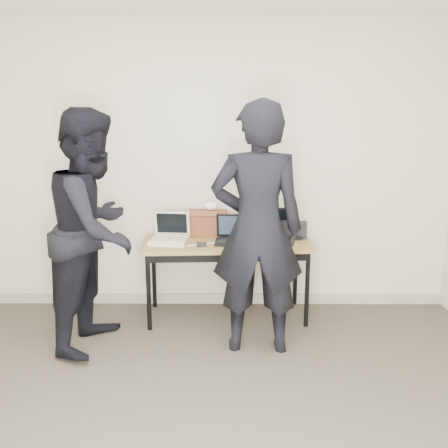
{
  "coord_description": "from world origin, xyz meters",
  "views": [
    {
      "loc": [
        0.12,
        -2.44,
        1.85
      ],
      "look_at": [
        0.1,
        1.6,
        0.95
      ],
      "focal_mm": 40.0,
      "sensor_mm": 36.0,
      "label": 1
    }
  ],
  "objects_px": {
    "laptop_right": "(278,230)",
    "laptop_beige": "(170,237)",
    "desk": "(227,248)",
    "laptop_center": "(233,236)",
    "leather_satchel": "(208,222)",
    "person_typist": "(257,229)",
    "equipment_box": "(294,230)",
    "person_observer": "(95,230)"
  },
  "relations": [
    {
      "from": "laptop_right",
      "to": "laptop_beige",
      "type": "bearing_deg",
      "value": -178.61
    },
    {
      "from": "desk",
      "to": "laptop_center",
      "type": "distance_m",
      "value": 0.13
    },
    {
      "from": "desk",
      "to": "leather_satchel",
      "type": "bearing_deg",
      "value": 125.28
    },
    {
      "from": "person_typist",
      "to": "laptop_center",
      "type": "bearing_deg",
      "value": -73.03
    },
    {
      "from": "laptop_right",
      "to": "equipment_box",
      "type": "relative_size",
      "value": 1.77
    },
    {
      "from": "leather_satchel",
      "to": "equipment_box",
      "type": "xyz_separation_m",
      "value": [
        0.81,
        -0.04,
        -0.06
      ]
    },
    {
      "from": "laptop_right",
      "to": "person_typist",
      "type": "relative_size",
      "value": 0.21
    },
    {
      "from": "laptop_beige",
      "to": "laptop_center",
      "type": "xyz_separation_m",
      "value": [
        0.57,
        0.01,
        0.0
      ]
    },
    {
      "from": "laptop_center",
      "to": "laptop_right",
      "type": "height_order",
      "value": "laptop_right"
    },
    {
      "from": "desk",
      "to": "laptop_center",
      "type": "bearing_deg",
      "value": -20.3
    },
    {
      "from": "person_typist",
      "to": "person_observer",
      "type": "distance_m",
      "value": 1.28
    },
    {
      "from": "laptop_beige",
      "to": "laptop_center",
      "type": "bearing_deg",
      "value": 5.83
    },
    {
      "from": "equipment_box",
      "to": "person_typist",
      "type": "bearing_deg",
      "value": -115.95
    },
    {
      "from": "equipment_box",
      "to": "desk",
      "type": "bearing_deg",
      "value": -163.04
    },
    {
      "from": "desk",
      "to": "person_observer",
      "type": "height_order",
      "value": "person_observer"
    },
    {
      "from": "laptop_right",
      "to": "person_observer",
      "type": "relative_size",
      "value": 0.22
    },
    {
      "from": "laptop_beige",
      "to": "equipment_box",
      "type": "relative_size",
      "value": 1.51
    },
    {
      "from": "laptop_beige",
      "to": "equipment_box",
      "type": "xyz_separation_m",
      "value": [
        1.14,
        0.21,
        0.01
      ]
    },
    {
      "from": "laptop_right",
      "to": "person_typist",
      "type": "height_order",
      "value": "person_typist"
    },
    {
      "from": "desk",
      "to": "person_typist",
      "type": "relative_size",
      "value": 0.78
    },
    {
      "from": "laptop_center",
      "to": "equipment_box",
      "type": "distance_m",
      "value": 0.61
    },
    {
      "from": "laptop_center",
      "to": "equipment_box",
      "type": "height_order",
      "value": "laptop_center"
    },
    {
      "from": "desk",
      "to": "laptop_center",
      "type": "xyz_separation_m",
      "value": [
        0.06,
        -0.02,
        0.11
      ]
    },
    {
      "from": "person_typist",
      "to": "person_observer",
      "type": "xyz_separation_m",
      "value": [
        -1.28,
        0.1,
        -0.03
      ]
    },
    {
      "from": "laptop_center",
      "to": "person_observer",
      "type": "distance_m",
      "value": 1.22
    },
    {
      "from": "leather_satchel",
      "to": "equipment_box",
      "type": "height_order",
      "value": "leather_satchel"
    },
    {
      "from": "laptop_beige",
      "to": "person_observer",
      "type": "xyz_separation_m",
      "value": [
        -0.53,
        -0.5,
        0.18
      ]
    },
    {
      "from": "leather_satchel",
      "to": "equipment_box",
      "type": "bearing_deg",
      "value": 1.02
    },
    {
      "from": "leather_satchel",
      "to": "person_observer",
      "type": "bearing_deg",
      "value": -135.69
    },
    {
      "from": "desk",
      "to": "laptop_right",
      "type": "relative_size",
      "value": 3.73
    },
    {
      "from": "equipment_box",
      "to": "person_observer",
      "type": "xyz_separation_m",
      "value": [
        -1.68,
        -0.71,
        0.16
      ]
    },
    {
      "from": "desk",
      "to": "laptop_right",
      "type": "height_order",
      "value": "laptop_right"
    },
    {
      "from": "laptop_right",
      "to": "person_typist",
      "type": "xyz_separation_m",
      "value": [
        -0.25,
        -0.82,
        0.2
      ]
    },
    {
      "from": "person_typist",
      "to": "laptop_right",
      "type": "bearing_deg",
      "value": -106.05
    },
    {
      "from": "laptop_beige",
      "to": "laptop_right",
      "type": "height_order",
      "value": "laptop_beige"
    },
    {
      "from": "desk",
      "to": "laptop_right",
      "type": "distance_m",
      "value": 0.53
    },
    {
      "from": "laptop_center",
      "to": "desk",
      "type": "bearing_deg",
      "value": 166.88
    },
    {
      "from": "desk",
      "to": "laptop_right",
      "type": "xyz_separation_m",
      "value": [
        0.48,
        0.2,
        0.12
      ]
    },
    {
      "from": "leather_satchel",
      "to": "person_observer",
      "type": "distance_m",
      "value": 1.15
    },
    {
      "from": "person_typist",
      "to": "desk",
      "type": "bearing_deg",
      "value": -68.75
    },
    {
      "from": "laptop_center",
      "to": "leather_satchel",
      "type": "distance_m",
      "value": 0.35
    },
    {
      "from": "laptop_beige",
      "to": "person_typist",
      "type": "relative_size",
      "value": 0.18
    }
  ]
}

